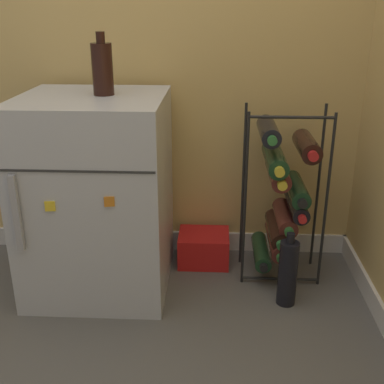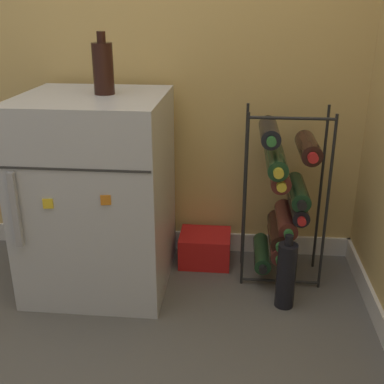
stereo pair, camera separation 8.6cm
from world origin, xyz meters
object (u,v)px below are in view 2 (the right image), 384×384
at_px(wine_rack, 283,194).
at_px(soda_box, 205,248).
at_px(fridge_top_bottle, 103,68).
at_px(mini_fridge, 98,193).
at_px(loose_bottle_floor, 286,275).

height_order(wine_rack, soda_box, wine_rack).
relative_size(wine_rack, fridge_top_bottle, 3.25).
bearing_deg(mini_fridge, soda_box, 23.55).
xyz_separation_m(fridge_top_bottle, loose_bottle_floor, (0.72, -0.16, -0.76)).
distance_m(soda_box, fridge_top_bottle, 0.93).
bearing_deg(fridge_top_bottle, soda_box, 22.62).
bearing_deg(wine_rack, loose_bottle_floor, -87.53).
bearing_deg(soda_box, fridge_top_bottle, -157.38).
bearing_deg(soda_box, mini_fridge, -156.45).
relative_size(wine_rack, loose_bottle_floor, 2.40).
distance_m(soda_box, loose_bottle_floor, 0.47).
xyz_separation_m(wine_rack, fridge_top_bottle, (-0.71, -0.07, 0.52)).
relative_size(soda_box, loose_bottle_floor, 0.74).
relative_size(soda_box, fridge_top_bottle, 1.00).
bearing_deg(loose_bottle_floor, mini_fridge, 170.42).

